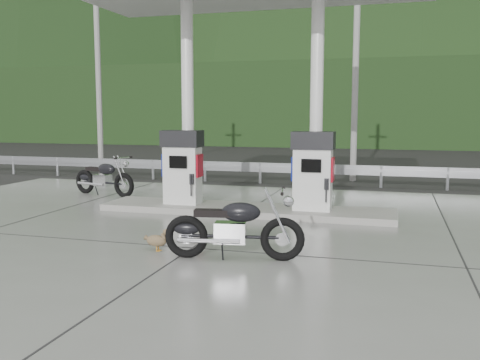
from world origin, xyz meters
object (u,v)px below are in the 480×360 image
(motorcycle_left, at_px, (104,178))
(duck, at_px, (156,241))
(gas_pump_left, at_px, (182,167))
(motorcycle_right, at_px, (234,228))
(gas_pump_right, at_px, (313,171))

(motorcycle_left, distance_m, duck, 6.79)
(gas_pump_left, relative_size, motorcycle_right, 0.84)
(gas_pump_right, bearing_deg, motorcycle_right, -99.85)
(duck, bearing_deg, gas_pump_right, 65.44)
(gas_pump_left, bearing_deg, gas_pump_right, 0.00)
(gas_pump_right, bearing_deg, gas_pump_left, 180.00)
(gas_pump_left, distance_m, motorcycle_left, 3.48)
(gas_pump_left, xyz_separation_m, motorcycle_right, (2.51, -3.97, -0.54))
(motorcycle_left, xyz_separation_m, duck, (4.14, -5.36, -0.33))
(gas_pump_left, xyz_separation_m, motorcycle_left, (-3.08, 1.53, -0.55))
(gas_pump_left, xyz_separation_m, duck, (1.07, -3.83, -0.88))
(gas_pump_right, distance_m, motorcycle_left, 6.49)
(duck, bearing_deg, motorcycle_right, -1.08)
(gas_pump_right, height_order, motorcycle_left, gas_pump_right)
(gas_pump_right, xyz_separation_m, motorcycle_left, (-6.28, 1.53, -0.55))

